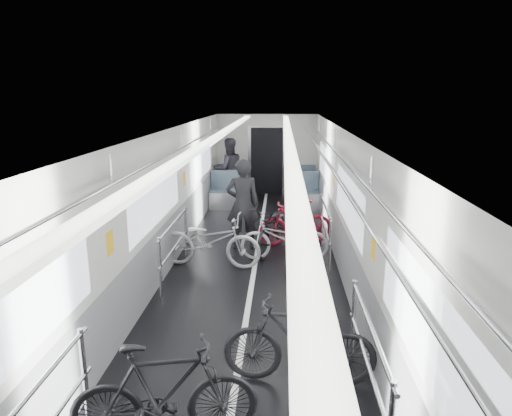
{
  "coord_description": "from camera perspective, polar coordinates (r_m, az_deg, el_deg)",
  "views": [
    {
      "loc": [
        0.46,
        -6.79,
        2.99
      ],
      "look_at": [
        0.0,
        1.21,
        0.97
      ],
      "focal_mm": 32.0,
      "sensor_mm": 36.0,
      "label": 1
    }
  ],
  "objects": [
    {
      "name": "bike_aisle",
      "position": [
        8.88,
        2.11,
        -2.48
      ],
      "size": [
        1.03,
        1.83,
        0.91
      ],
      "primitive_type": "imported",
      "rotation": [
        0.0,
        0.0,
        -0.26
      ],
      "color": "black",
      "rests_on": "floor"
    },
    {
      "name": "bike_right_mid",
      "position": [
        8.36,
        3.62,
        -3.77
      ],
      "size": [
        1.64,
        0.64,
        0.85
      ],
      "primitive_type": "imported",
      "rotation": [
        0.0,
        0.0,
        -1.52
      ],
      "color": "silver",
      "rests_on": "floor"
    },
    {
      "name": "bike_left_far",
      "position": [
        8.08,
        -5.79,
        -4.07
      ],
      "size": [
        1.89,
        0.85,
        0.96
      ],
      "primitive_type": "imported",
      "rotation": [
        0.0,
        0.0,
        1.45
      ],
      "color": "#ACACB1",
      "rests_on": "floor"
    },
    {
      "name": "bike_right_far",
      "position": [
        9.24,
        5.0,
        -1.84
      ],
      "size": [
        1.59,
        0.82,
        0.92
      ],
      "primitive_type": "imported",
      "rotation": [
        0.0,
        0.0,
        -1.3
      ],
      "color": "maroon",
      "rests_on": "floor"
    },
    {
      "name": "person_standing",
      "position": [
        8.89,
        -1.67,
        0.49
      ],
      "size": [
        0.7,
        0.5,
        1.79
      ],
      "primitive_type": "imported",
      "rotation": [
        0.0,
        0.0,
        3.25
      ],
      "color": "black",
      "rests_on": "floor"
    },
    {
      "name": "bike_right_near",
      "position": [
        4.96,
        5.45,
        -16.28
      ],
      "size": [
        1.63,
        0.54,
        0.96
      ],
      "primitive_type": "imported",
      "rotation": [
        0.0,
        0.0,
        -1.62
      ],
      "color": "black",
      "rests_on": "floor"
    },
    {
      "name": "bike_left_mid",
      "position": [
        4.3,
        -11.32,
        -21.76
      ],
      "size": [
        1.67,
        0.76,
        0.97
      ],
      "primitive_type": "imported",
      "rotation": [
        0.0,
        0.0,
        1.77
      ],
      "color": "black",
      "rests_on": "floor"
    },
    {
      "name": "car_shell",
      "position": [
        8.78,
        0.21,
        1.87
      ],
      "size": [
        3.02,
        14.01,
        2.41
      ],
      "color": "black",
      "rests_on": "ground"
    },
    {
      "name": "person_seated",
      "position": [
        13.06,
        -3.41,
        4.84
      ],
      "size": [
        1.04,
        0.93,
        1.79
      ],
      "primitive_type": "imported",
      "rotation": [
        0.0,
        0.0,
        3.49
      ],
      "color": "#333038",
      "rests_on": "floor"
    }
  ]
}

